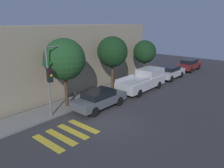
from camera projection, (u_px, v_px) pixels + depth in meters
name	position (u px, v px, depth m)	size (l,w,h in m)	color
ground_plane	(108.00, 122.00, 14.37)	(60.00, 60.00, 0.00)	#333335
sidewalk	(66.00, 105.00, 17.07)	(26.00, 2.32, 0.14)	slate
building_row	(32.00, 61.00, 19.09)	(26.00, 6.00, 6.04)	gray
crosswalk	(67.00, 134.00, 12.85)	(3.06, 2.60, 0.00)	gold
traffic_light_pole	(54.00, 70.00, 14.40)	(2.31, 0.56, 4.97)	slate
sedan_near_corner	(99.00, 99.00, 16.48)	(4.44, 1.84, 1.42)	#4C5156
pickup_truck	(143.00, 80.00, 20.89)	(5.59, 2.07, 1.91)	#BCBCC1
sedan_middle	(170.00, 72.00, 25.06)	(4.29, 1.85, 1.43)	#B7BABF
sedan_far_end	(189.00, 65.00, 29.24)	(4.47, 1.80, 1.49)	maroon
tree_near_corner	(64.00, 59.00, 15.79)	(3.05, 3.05, 5.28)	#42301E
tree_midblock	(112.00, 52.00, 19.72)	(2.78, 2.78, 5.13)	#4C3823
tree_far_end	(145.00, 52.00, 23.85)	(2.49, 2.49, 4.42)	#4C3823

